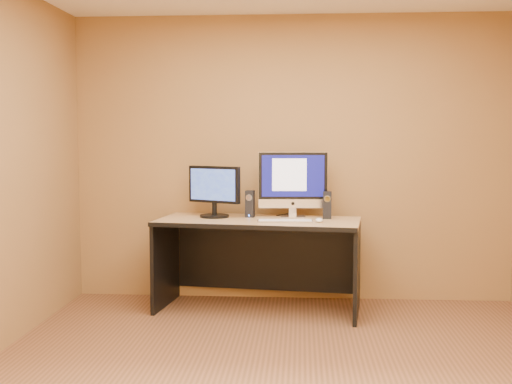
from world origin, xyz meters
TOP-DOWN VIEW (x-y plane):
  - floor at (0.00, 0.00)m, footprint 4.00×4.00m
  - walls at (0.00, 0.00)m, footprint 4.00×4.00m
  - desk at (-0.27, 1.54)m, footprint 1.79×0.96m
  - imac at (0.02, 1.71)m, footprint 0.62×0.26m
  - second_monitor at (-0.67, 1.67)m, footprint 0.57×0.45m
  - speaker_left at (-0.36, 1.69)m, footprint 0.08×0.09m
  - speaker_right at (0.32, 1.64)m, footprint 0.08×0.08m
  - keyboard at (-0.04, 1.39)m, footprint 0.46×0.14m
  - mouse at (0.24, 1.39)m, footprint 0.07×0.11m
  - cable_a at (0.01, 1.82)m, footprint 0.10×0.22m
  - cable_b at (-0.07, 1.86)m, footprint 0.12×0.16m

SIDE VIEW (x-z plane):
  - floor at x=0.00m, z-range 0.00..0.00m
  - desk at x=-0.27m, z-range 0.00..0.79m
  - cable_a at x=0.01m, z-range 0.79..0.80m
  - cable_b at x=-0.07m, z-range 0.79..0.80m
  - keyboard at x=-0.04m, z-range 0.79..0.81m
  - mouse at x=0.24m, z-range 0.79..0.83m
  - speaker_left at x=-0.36m, z-range 0.79..1.03m
  - speaker_right at x=0.32m, z-range 0.79..1.03m
  - second_monitor at x=-0.67m, z-range 0.79..1.24m
  - imac at x=0.02m, z-range 0.79..1.38m
  - walls at x=0.00m, z-range 0.00..2.60m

